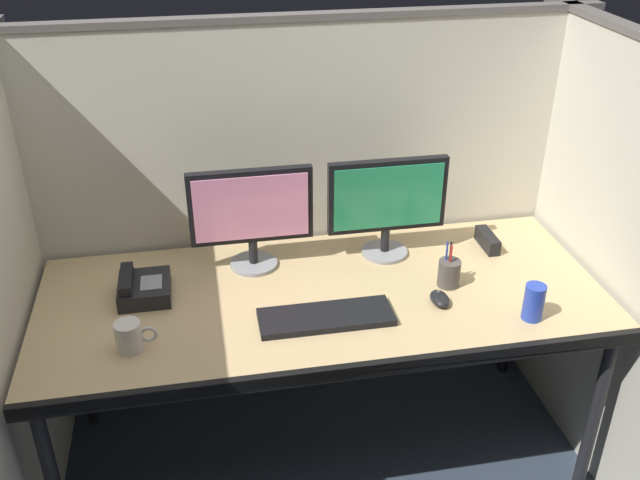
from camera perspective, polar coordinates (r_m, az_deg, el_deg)
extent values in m
cube|color=beige|center=(2.75, -1.52, 1.32)|extent=(2.20, 0.05, 1.55)
cube|color=#605B56|center=(2.48, -1.76, 17.61)|extent=(2.21, 0.06, 0.02)
cube|color=beige|center=(2.34, -24.16, -7.07)|extent=(0.05, 1.40, 1.55)
cube|color=beige|center=(2.64, 22.41, -2.37)|extent=(0.05, 1.40, 1.55)
cube|color=tan|center=(2.40, 0.22, -4.75)|extent=(1.90, 0.80, 0.04)
cube|color=black|center=(2.10, 2.24, -10.63)|extent=(1.90, 0.02, 0.05)
cylinder|color=black|center=(2.67, 21.33, -13.08)|extent=(0.04, 0.04, 0.70)
cylinder|color=black|center=(2.91, -18.84, -8.66)|extent=(0.04, 0.04, 0.70)
cylinder|color=black|center=(3.13, 15.28, -5.09)|extent=(0.04, 0.04, 0.70)
cylinder|color=gray|center=(2.55, -5.37, -1.91)|extent=(0.17, 0.17, 0.01)
cylinder|color=black|center=(2.52, -5.42, -0.90)|extent=(0.03, 0.03, 0.09)
cube|color=black|center=(2.44, -5.62, 2.76)|extent=(0.43, 0.03, 0.27)
cube|color=pink|center=(2.42, -5.58, 2.57)|extent=(0.39, 0.01, 0.23)
cylinder|color=gray|center=(2.62, 5.23, -0.94)|extent=(0.17, 0.17, 0.01)
cylinder|color=black|center=(2.60, 5.28, 0.05)|extent=(0.03, 0.03, 0.09)
cube|color=black|center=(2.52, 5.47, 3.63)|extent=(0.43, 0.03, 0.27)
cube|color=#268C59|center=(2.50, 5.58, 3.45)|extent=(0.39, 0.01, 0.23)
cube|color=black|center=(2.26, 0.48, -6.26)|extent=(0.43, 0.15, 0.02)
ellipsoid|color=black|center=(2.37, 9.66, -4.70)|extent=(0.06, 0.10, 0.03)
cylinder|color=#59595B|center=(2.37, 9.55, -4.21)|extent=(0.01, 0.01, 0.01)
cube|color=black|center=(2.43, -14.00, -3.87)|extent=(0.17, 0.19, 0.06)
cube|color=black|center=(2.41, -15.42, -3.08)|extent=(0.04, 0.17, 0.03)
cube|color=gray|center=(2.41, -13.49, -3.37)|extent=(0.07, 0.09, 0.00)
cylinder|color=#263FB2|center=(2.34, 16.91, -4.83)|extent=(0.07, 0.07, 0.12)
cylinder|color=#4C4742|center=(2.45, 10.39, -2.66)|extent=(0.08, 0.08, 0.09)
cylinder|color=red|center=(2.42, 10.47, -1.97)|extent=(0.01, 0.01, 0.15)
cylinder|color=#263FB2|center=(2.44, 10.14, -1.71)|extent=(0.01, 0.01, 0.15)
cylinder|color=black|center=(2.43, 10.43, -1.78)|extent=(0.01, 0.01, 0.16)
cylinder|color=silver|center=(2.19, -15.22, -7.54)|extent=(0.08, 0.08, 0.09)
torus|color=silver|center=(2.18, -13.70, -7.42)|extent=(0.06, 0.01, 0.06)
cube|color=black|center=(2.72, 13.39, -0.03)|extent=(0.04, 0.15, 0.06)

